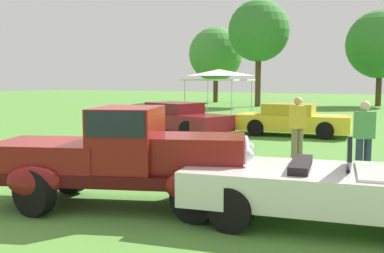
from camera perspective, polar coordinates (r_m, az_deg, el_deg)
name	(u,v)px	position (r m, az deg, el deg)	size (l,w,h in m)	color
ground_plane	(90,201)	(8.37, -12.77, -9.15)	(120.00, 120.00, 0.00)	#4C8433
feature_pickup_truck	(123,156)	(7.76, -8.67, -3.72)	(4.53, 2.94, 1.70)	#400B0B
neighbor_convertible	(338,187)	(7.05, 17.88, -7.32)	(4.60, 2.49, 1.40)	silver
show_car_burgundy	(177,118)	(18.07, -1.96, 1.07)	(4.88, 2.93, 1.22)	maroon
show_car_yellow	(292,120)	(17.73, 12.52, 0.82)	(4.40, 2.17, 1.22)	yellow
spectator_near_truck	(364,136)	(10.66, 20.88, -1.13)	(0.46, 0.43, 1.69)	#283351
spectator_far_side	(298,126)	(12.33, 13.16, 0.04)	(0.42, 0.47, 1.69)	#7F7056
canopy_tent_left_field	(219,74)	(26.38, 3.42, 6.60)	(3.25, 3.25, 2.71)	#B7B7BC
treeline_far_left	(216,54)	(41.75, 3.02, 9.08)	(4.91, 4.91, 6.84)	#47331E
treeline_mid_left	(259,31)	(35.85, 8.41, 11.80)	(4.72, 4.72, 8.18)	#47331E
treeline_center	(381,45)	(38.73, 22.68, 9.51)	(5.30, 5.30, 7.48)	#47331E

